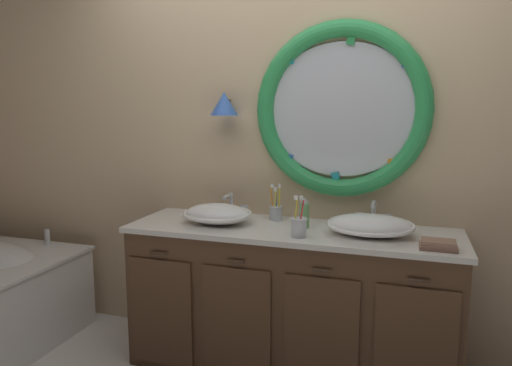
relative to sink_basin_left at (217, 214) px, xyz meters
name	(u,v)px	position (x,y,z in m)	size (l,w,h in m)	color
back_wall_assembly	(295,139)	(0.38, 0.34, 0.42)	(6.40, 0.26, 2.60)	#D6B78E
vanity_counter	(290,298)	(0.44, 0.03, -0.48)	(1.86, 0.60, 0.84)	brown
sink_basin_left	(217,214)	(0.00, 0.00, 0.00)	(0.40, 0.40, 0.12)	white
sink_basin_right	(370,225)	(0.87, 0.00, 0.00)	(0.46, 0.46, 0.11)	white
faucet_set_left	(231,206)	(0.00, 0.22, 0.00)	(0.23, 0.14, 0.14)	silver
faucet_set_right	(373,216)	(0.87, 0.22, 0.00)	(0.20, 0.13, 0.15)	silver
toothbrush_holder_left	(276,211)	(0.30, 0.18, 0.00)	(0.08, 0.08, 0.22)	silver
toothbrush_holder_right	(299,226)	(0.52, -0.14, 0.00)	(0.09, 0.09, 0.22)	silver
soap_dispenser	(304,215)	(0.50, 0.06, 0.02)	(0.06, 0.06, 0.17)	#6BAD66
folded_hand_towel	(438,245)	(1.20, -0.15, -0.04)	(0.17, 0.12, 0.04)	#936B56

